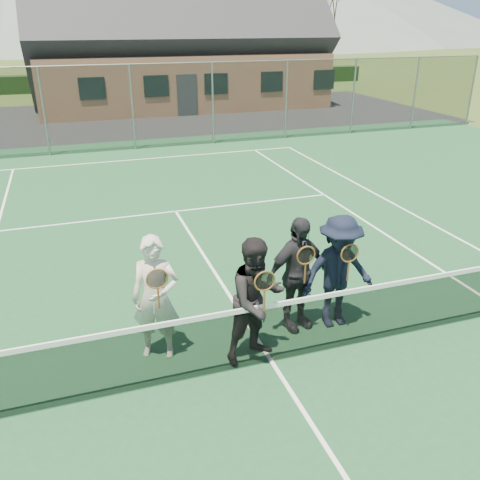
{
  "coord_description": "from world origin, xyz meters",
  "views": [
    {
      "loc": [
        -2.27,
        -5.37,
        4.39
      ],
      "look_at": [
        0.04,
        1.5,
        1.25
      ],
      "focal_mm": 38.0,
      "sensor_mm": 36.0,
      "label": 1
    }
  ],
  "objects_px": {
    "clubhouse": "(177,29)",
    "player_b": "(257,300)",
    "player_d": "(338,272)",
    "tennis_net": "(272,330)",
    "player_a": "(156,298)",
    "player_c": "(297,274)"
  },
  "relations": [
    {
      "from": "clubhouse",
      "to": "player_a",
      "type": "relative_size",
      "value": 8.67
    },
    {
      "from": "player_c",
      "to": "player_d",
      "type": "relative_size",
      "value": 1.0
    },
    {
      "from": "player_d",
      "to": "player_b",
      "type": "bearing_deg",
      "value": -164.62
    },
    {
      "from": "tennis_net",
      "to": "clubhouse",
      "type": "xyz_separation_m",
      "value": [
        4.0,
        24.0,
        3.45
      ]
    },
    {
      "from": "player_c",
      "to": "player_d",
      "type": "bearing_deg",
      "value": -11.9
    },
    {
      "from": "player_b",
      "to": "player_d",
      "type": "relative_size",
      "value": 1.0
    },
    {
      "from": "tennis_net",
      "to": "clubhouse",
      "type": "distance_m",
      "value": 24.57
    },
    {
      "from": "player_c",
      "to": "player_d",
      "type": "xyz_separation_m",
      "value": [
        0.62,
        -0.13,
        -0.0
      ]
    },
    {
      "from": "clubhouse",
      "to": "player_c",
      "type": "bearing_deg",
      "value": -98.13
    },
    {
      "from": "player_a",
      "to": "player_b",
      "type": "bearing_deg",
      "value": -21.0
    },
    {
      "from": "clubhouse",
      "to": "player_b",
      "type": "relative_size",
      "value": 8.67
    },
    {
      "from": "clubhouse",
      "to": "player_d",
      "type": "xyz_separation_m",
      "value": [
        -2.7,
        -23.39,
        -3.07
      ]
    },
    {
      "from": "tennis_net",
      "to": "player_d",
      "type": "xyz_separation_m",
      "value": [
        1.3,
        0.6,
        0.38
      ]
    },
    {
      "from": "player_a",
      "to": "player_b",
      "type": "height_order",
      "value": "same"
    },
    {
      "from": "player_a",
      "to": "player_d",
      "type": "xyz_separation_m",
      "value": [
        2.74,
        -0.09,
        -0.0
      ]
    },
    {
      "from": "tennis_net",
      "to": "player_b",
      "type": "height_order",
      "value": "player_b"
    },
    {
      "from": "tennis_net",
      "to": "clubhouse",
      "type": "relative_size",
      "value": 0.75
    },
    {
      "from": "tennis_net",
      "to": "player_a",
      "type": "distance_m",
      "value": 1.65
    },
    {
      "from": "player_a",
      "to": "player_c",
      "type": "height_order",
      "value": "same"
    },
    {
      "from": "player_b",
      "to": "player_c",
      "type": "xyz_separation_m",
      "value": [
        0.83,
        0.53,
        0.0
      ]
    },
    {
      "from": "clubhouse",
      "to": "player_d",
      "type": "distance_m",
      "value": 23.75
    },
    {
      "from": "player_d",
      "to": "clubhouse",
      "type": "bearing_deg",
      "value": 83.41
    }
  ]
}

